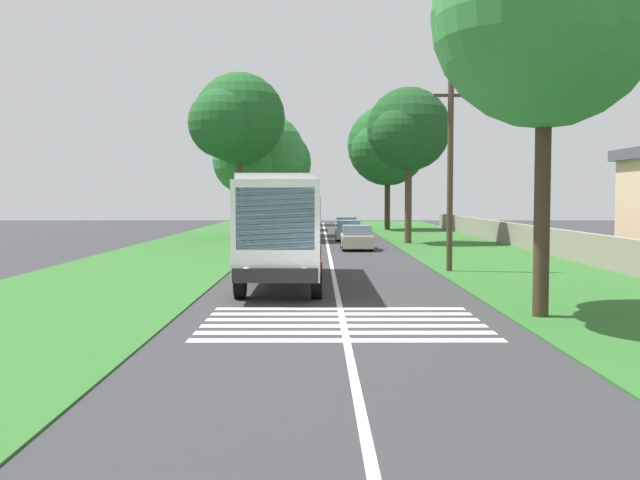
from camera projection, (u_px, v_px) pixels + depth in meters
ground at (342, 318)px, 18.79m from camera, size 160.00×160.00×0.00m
grass_verge_left at (151, 264)px, 33.75m from camera, size 120.00×8.00×0.04m
grass_verge_right at (512, 264)px, 33.79m from camera, size 120.00×8.00×0.04m
centre_line at (331, 264)px, 33.77m from camera, size 110.00×0.16×0.01m
coach_bus at (284, 223)px, 26.22m from camera, size 11.16×2.62×3.73m
zebra_crossing at (343, 323)px, 18.10m from camera, size 4.95×6.80×0.01m
trailing_car_0 at (357, 238)px, 43.38m from camera, size 4.30×1.78×1.43m
trailing_car_1 at (348, 231)px, 52.70m from camera, size 4.30×1.78×1.43m
trailing_car_2 at (346, 226)px, 61.35m from camera, size 4.30×1.78×1.43m
trailing_minibus_0 at (302, 213)px, 69.22m from camera, size 6.00×2.14×2.53m
roadside_tree_left_0 at (258, 158)px, 58.33m from camera, size 8.37×7.04×9.76m
roadside_tree_left_1 at (236, 121)px, 51.43m from camera, size 7.84×6.46×11.63m
roadside_tree_left_2 at (275, 165)px, 81.22m from camera, size 9.03×7.45×10.50m
roadside_tree_right_0 at (407, 131)px, 48.56m from camera, size 6.23×5.46×10.18m
roadside_tree_right_1 at (537, 22)px, 18.47m from camera, size 7.29×5.79×10.40m
roadside_tree_right_2 at (386, 147)px, 68.89m from camera, size 8.54×7.44×11.53m
utility_pole at (450, 173)px, 30.22m from camera, size 0.24×1.40×7.71m
roadside_wall at (552, 242)px, 38.75m from camera, size 70.00×0.40×1.39m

